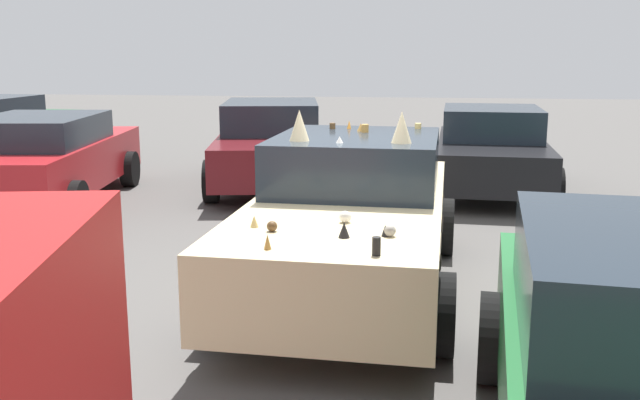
{
  "coord_description": "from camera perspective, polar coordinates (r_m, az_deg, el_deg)",
  "views": [
    {
      "loc": [
        -6.74,
        -0.63,
        2.33
      ],
      "look_at": [
        0.0,
        0.3,
        0.9
      ],
      "focal_mm": 39.92,
      "sensor_mm": 36.0,
      "label": 1
    }
  ],
  "objects": [
    {
      "name": "ground_plane",
      "position": [
        7.16,
        2.4,
        -7.14
      ],
      "size": [
        60.0,
        60.0,
        0.0
      ],
      "primitive_type": "plane",
      "color": "#514F4C"
    },
    {
      "name": "parked_sedan_near_left",
      "position": [
        12.51,
        -3.93,
        4.57
      ],
      "size": [
        4.68,
        2.56,
        1.46
      ],
      "rotation": [
        0.0,
        0.0,
        3.31
      ],
      "color": "#5B1419",
      "rests_on": "ground"
    },
    {
      "name": "parked_sedan_far_left",
      "position": [
        11.71,
        -21.17,
        3.13
      ],
      "size": [
        4.76,
        2.46,
        1.38
      ],
      "rotation": [
        0.0,
        0.0,
        0.14
      ],
      "color": "red",
      "rests_on": "ground"
    },
    {
      "name": "parked_sedan_behind_right",
      "position": [
        12.24,
        13.53,
        3.94
      ],
      "size": [
        4.11,
        2.12,
        1.4
      ],
      "rotation": [
        0.0,
        0.0,
        3.09
      ],
      "color": "black",
      "rests_on": "ground"
    },
    {
      "name": "art_car_decorated",
      "position": [
        7.04,
        2.55,
        -1.19
      ],
      "size": [
        4.65,
        2.17,
        1.78
      ],
      "rotation": [
        0.0,
        0.0,
        3.1
      ],
      "color": "beige",
      "rests_on": "ground"
    }
  ]
}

